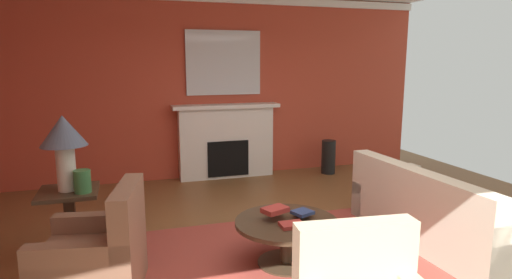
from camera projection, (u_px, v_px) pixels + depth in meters
ground_plane at (286, 253)px, 4.36m from camera, size 8.87×8.87×0.00m
wall_fireplace at (217, 88)px, 7.16m from camera, size 7.42×0.12×3.05m
area_rug at (286, 264)px, 4.12m from camera, size 3.04×2.43×0.01m
fireplace at (226, 143)px, 7.16m from camera, size 1.80×0.35×1.26m
mantel_mirror at (224, 63)px, 7.03m from camera, size 1.27×0.04×1.06m
sofa at (436, 216)px, 4.58m from camera, size 0.98×2.13×0.85m
armchair_near_window at (97, 260)px, 3.54m from camera, size 0.93×0.93×0.95m
coffee_table at (287, 232)px, 4.06m from camera, size 1.00×1.00×0.45m
side_table at (70, 219)px, 4.22m from camera, size 0.56×0.56×0.70m
table_lamp at (64, 138)px, 4.07m from camera, size 0.44×0.44×0.75m
vase_tall_corner at (328, 157)px, 7.46m from camera, size 0.25×0.25×0.59m
vase_on_side_table at (82, 181)px, 4.08m from camera, size 0.16×0.16×0.22m
book_red_cover at (292, 225)px, 3.89m from camera, size 0.22×0.16×0.04m
book_art_folio at (302, 212)px, 4.12m from camera, size 0.23×0.22×0.03m
book_small_novel at (275, 210)px, 4.07m from camera, size 0.29×0.24×0.05m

